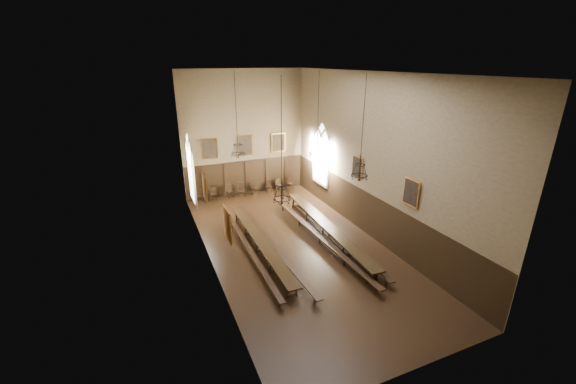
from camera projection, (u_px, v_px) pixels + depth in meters
floor at (295, 246)px, 19.21m from camera, size 9.00×18.00×0.02m
ceiling at (296, 72)px, 16.05m from camera, size 9.00×18.00×0.02m
wall_back at (244, 134)px, 25.39m from camera, size 9.00×0.02×9.00m
wall_front at (427, 251)px, 9.87m from camera, size 9.00×0.02×9.00m
wall_left at (205, 178)px, 15.98m from camera, size 0.02×18.00×9.00m
wall_right at (370, 158)px, 19.29m from camera, size 0.02×18.00×9.00m
wainscot_panelling at (295, 226)px, 18.77m from camera, size 9.00×18.00×2.50m
table_left at (260, 246)px, 18.53m from camera, size 0.74×9.24×0.72m
table_right at (327, 231)px, 20.06m from camera, size 1.17×10.31×0.80m
bench_left_outer at (250, 252)px, 18.14m from camera, size 0.39×9.30×0.42m
bench_left_inner at (270, 245)px, 18.74m from camera, size 0.62×10.67×0.48m
bench_right_inner at (319, 238)px, 19.40m from camera, size 0.62×10.80×0.49m
bench_right_outer at (336, 233)px, 20.04m from camera, size 0.86×10.67×0.48m
chair_0 at (200, 198)px, 25.19m from camera, size 0.42×0.42×0.90m
chair_1 at (214, 196)px, 25.51m from camera, size 0.51×0.51×0.98m
chair_2 at (230, 194)px, 25.91m from camera, size 0.51×0.51×1.00m
chair_3 at (241, 192)px, 26.20m from camera, size 0.55×0.55×1.03m
chair_4 at (254, 190)px, 26.63m from camera, size 0.45×0.45×0.92m
chair_5 at (269, 189)px, 27.01m from camera, size 0.48×0.48×0.92m
chair_6 at (279, 187)px, 27.36m from camera, size 0.51×0.51×0.92m
chair_7 at (290, 185)px, 27.74m from camera, size 0.48×0.48×0.89m
chandelier_back_left at (238, 148)px, 19.11m from camera, size 0.76×0.76×4.40m
chandelier_back_right at (317, 148)px, 20.25m from camera, size 0.90×0.90×4.68m
chandelier_front_left at (282, 190)px, 14.89m from camera, size 0.77×0.77×5.16m
chandelier_front_right at (360, 168)px, 15.64m from camera, size 0.75×0.75×4.45m
portrait_back_0 at (209, 149)px, 24.61m from camera, size 1.10×0.12×1.40m
portrait_back_1 at (245, 146)px, 25.56m from camera, size 1.10×0.12×1.40m
portrait_back_2 at (278, 142)px, 26.52m from camera, size 1.10×0.12×1.40m
portrait_left_0 at (205, 187)px, 17.17m from camera, size 0.12×1.00×1.30m
portrait_left_1 at (227, 225)px, 13.29m from camera, size 0.12×1.00×1.30m
portrait_right_0 at (357, 167)px, 20.38m from camera, size 0.12×1.00×1.30m
portrait_right_1 at (411, 193)px, 16.50m from camera, size 0.12×1.00×1.30m
window_right at (321, 154)px, 24.38m from camera, size 0.20×2.20×4.60m
window_left at (190, 169)px, 21.13m from camera, size 0.20×2.20×4.60m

